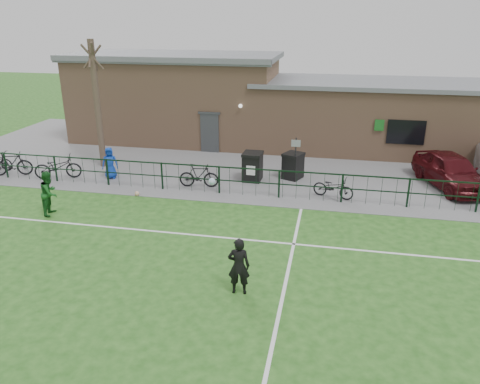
% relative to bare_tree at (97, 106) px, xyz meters
% --- Properties ---
extents(ground, '(90.00, 90.00, 0.00)m').
position_rel_bare_tree_xyz_m(ground, '(8.00, -10.50, -3.00)').
color(ground, '#215218').
rests_on(ground, ground).
extents(paving_strip, '(34.00, 13.00, 0.02)m').
position_rel_bare_tree_xyz_m(paving_strip, '(8.00, 3.00, -2.99)').
color(paving_strip, slate).
rests_on(paving_strip, ground).
extents(pitch_line_touch, '(28.00, 0.10, 0.01)m').
position_rel_bare_tree_xyz_m(pitch_line_touch, '(8.00, -2.70, -3.00)').
color(pitch_line_touch, white).
rests_on(pitch_line_touch, ground).
extents(pitch_line_mid, '(28.00, 0.10, 0.01)m').
position_rel_bare_tree_xyz_m(pitch_line_mid, '(8.00, -6.50, -3.00)').
color(pitch_line_mid, white).
rests_on(pitch_line_mid, ground).
extents(pitch_line_perp, '(0.10, 16.00, 0.01)m').
position_rel_bare_tree_xyz_m(pitch_line_perp, '(10.00, -10.50, -3.00)').
color(pitch_line_perp, white).
rests_on(pitch_line_perp, ground).
extents(perimeter_fence, '(28.00, 0.10, 1.20)m').
position_rel_bare_tree_xyz_m(perimeter_fence, '(8.00, -2.50, -2.40)').
color(perimeter_fence, black).
rests_on(perimeter_fence, ground).
extents(bare_tree, '(0.30, 0.30, 6.00)m').
position_rel_bare_tree_xyz_m(bare_tree, '(0.00, 0.00, 0.00)').
color(bare_tree, '#45352A').
rests_on(bare_tree, ground).
extents(wheelie_bin_left, '(0.82, 0.93, 1.20)m').
position_rel_bare_tree_xyz_m(wheelie_bin_left, '(7.57, -0.61, -2.38)').
color(wheelie_bin_left, black).
rests_on(wheelie_bin_left, paving_strip).
extents(wheelie_bin_right, '(1.00, 1.05, 1.10)m').
position_rel_bare_tree_xyz_m(wheelie_bin_right, '(9.32, 0.01, -2.43)').
color(wheelie_bin_right, black).
rests_on(wheelie_bin_right, paving_strip).
extents(sign_post, '(0.07, 0.07, 2.00)m').
position_rel_bare_tree_xyz_m(sign_post, '(9.44, -0.40, -1.98)').
color(sign_post, black).
rests_on(sign_post, paving_strip).
extents(car_maroon, '(3.03, 4.68, 1.48)m').
position_rel_bare_tree_xyz_m(car_maroon, '(16.06, 0.23, -2.24)').
color(car_maroon, '#440C10').
rests_on(car_maroon, paving_strip).
extents(bicycle_b, '(1.96, 1.10, 1.14)m').
position_rel_bare_tree_xyz_m(bicycle_b, '(-3.45, -2.20, -2.41)').
color(bicycle_b, black).
rests_on(bicycle_b, paving_strip).
extents(bicycle_c, '(2.18, 1.39, 1.08)m').
position_rel_bare_tree_xyz_m(bicycle_c, '(-1.13, -2.13, -2.44)').
color(bicycle_c, black).
rests_on(bicycle_c, paving_strip).
extents(bicycle_d, '(1.76, 0.68, 1.03)m').
position_rel_bare_tree_xyz_m(bicycle_d, '(5.47, -1.95, -2.46)').
color(bicycle_d, black).
rests_on(bicycle_d, paving_strip).
extents(bicycle_e, '(1.77, 1.03, 0.88)m').
position_rel_bare_tree_xyz_m(bicycle_e, '(11.16, -2.06, -2.54)').
color(bicycle_e, black).
rests_on(bicycle_e, paving_strip).
extents(spectator_child, '(0.82, 0.68, 1.44)m').
position_rel_bare_tree_xyz_m(spectator_child, '(1.19, -1.62, -2.26)').
color(spectator_child, '#123BAE').
rests_on(spectator_child, paving_strip).
extents(goalkeeper_kick, '(1.98, 3.54, 2.07)m').
position_rel_bare_tree_xyz_m(goalkeeper_kick, '(8.77, -9.54, -2.16)').
color(goalkeeper_kick, black).
rests_on(goalkeeper_kick, ground).
extents(outfield_player, '(0.75, 0.90, 1.67)m').
position_rel_bare_tree_xyz_m(outfield_player, '(0.85, -5.81, -2.17)').
color(outfield_player, '#18561D').
rests_on(outfield_player, ground).
extents(ball_ground, '(0.20, 0.20, 0.20)m').
position_rel_bare_tree_xyz_m(ball_ground, '(3.23, -3.45, -2.90)').
color(ball_ground, white).
rests_on(ball_ground, ground).
extents(clubhouse, '(24.25, 5.40, 4.96)m').
position_rel_bare_tree_xyz_m(clubhouse, '(7.12, 6.00, -0.78)').
color(clubhouse, '#A97E5E').
rests_on(clubhouse, ground).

